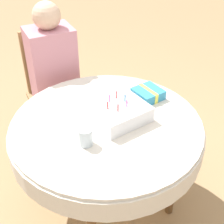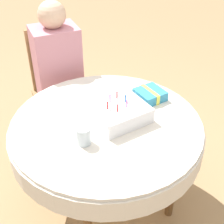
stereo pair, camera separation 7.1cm
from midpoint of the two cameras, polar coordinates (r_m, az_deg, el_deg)
The scene contains 7 objects.
ground_plane at distance 2.28m, azimuth 0.05°, elevation -16.07°, with size 12.00×12.00×0.00m, color #A37F56.
dining_table at distance 1.83m, azimuth 0.06°, elevation -3.94°, with size 1.11×1.11×0.71m.
chair at distance 2.56m, azimuth -9.12°, elevation 4.85°, with size 0.45×0.45×0.94m.
person at distance 2.38m, azimuth -8.95°, elevation 8.16°, with size 0.36×0.39×1.19m.
birthday_cake at distance 1.78m, azimuth 2.22°, elevation 0.11°, with size 0.30×0.30×0.14m.
drinking_glass at distance 1.61m, azimuth -3.96°, elevation -4.37°, with size 0.08×0.08×0.10m.
gift_box at distance 1.98m, azimuth 7.96°, elevation 3.15°, with size 0.16×0.17×0.07m.
Camera 2 is at (-0.72, -1.21, 1.79)m, focal length 50.00 mm.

